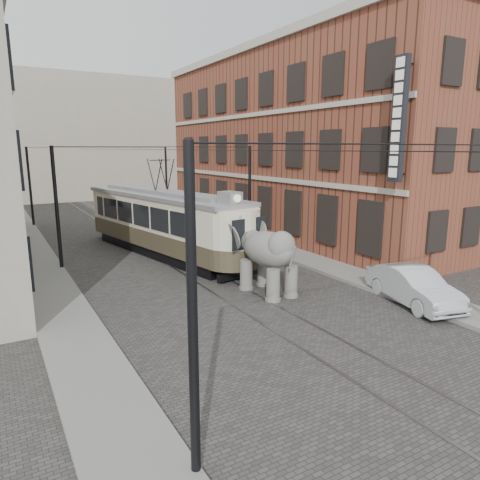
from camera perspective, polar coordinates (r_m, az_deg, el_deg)
ground at (r=19.33m, az=-2.79°, el=-5.83°), size 120.00×120.00×0.00m
tram_rails at (r=19.33m, az=-2.79°, el=-5.80°), size 1.54×80.00×0.02m
sidewalk_right at (r=22.57m, az=10.90°, el=-3.25°), size 2.00×60.00×0.15m
sidewalk_left at (r=17.50m, az=-22.30°, el=-8.40°), size 2.00×60.00×0.15m
brick_building at (r=31.95m, az=7.55°, el=11.98°), size 8.00×26.00×12.00m
distant_block at (r=57.04m, az=-22.01°, el=12.14°), size 28.00×10.00×14.00m
catenary at (r=23.10m, az=-9.01°, el=4.57°), size 11.00×30.20×6.00m
tram at (r=24.69m, az=-10.11°, el=4.17°), size 5.20×13.62×5.29m
elephant at (r=17.93m, az=3.69°, el=-2.52°), size 2.94×4.86×2.86m
parked_car at (r=18.08m, az=21.62°, el=-5.58°), size 2.53×4.56×1.42m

